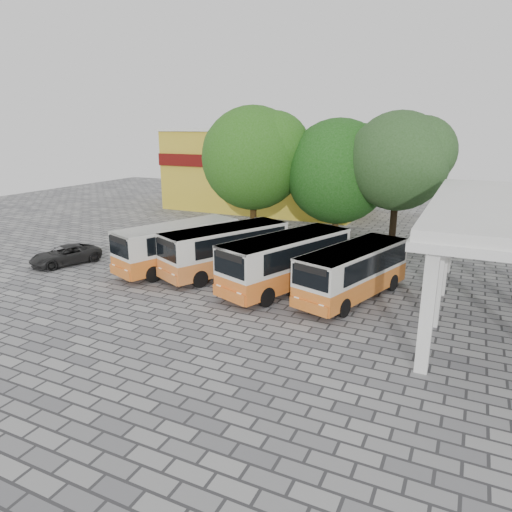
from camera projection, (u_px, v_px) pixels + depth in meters
The scene contains 10 objects.
ground at pixel (254, 310), 21.81m from camera, with size 90.00×90.00×0.00m, color slate.
shophouse_block at pixel (267, 169), 47.79m from camera, with size 20.40×10.40×8.30m.
bus_far_left at pixel (178, 244), 27.65m from camera, with size 4.93×8.28×2.79m.
bus_centre_left at pixel (226, 247), 26.76m from camera, with size 5.46×8.38×2.81m.
bus_centre_right at pixel (286, 259), 24.25m from camera, with size 5.13×8.59×2.90m.
bus_far_right at pixel (353, 269), 22.92m from camera, with size 4.33×7.84×2.66m.
tree_left at pixel (255, 155), 34.53m from camera, with size 8.19×7.80×10.03m.
tree_middle at pixel (339, 168), 33.38m from camera, with size 8.04×7.66×9.10m.
tree_right at pixel (400, 158), 30.33m from camera, with size 6.92×6.59×9.53m.
parked_car at pixel (65, 255), 28.97m from camera, with size 1.97×4.28×1.19m, color black.
Camera 1 is at (8.80, -18.27, 8.46)m, focal length 32.00 mm.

